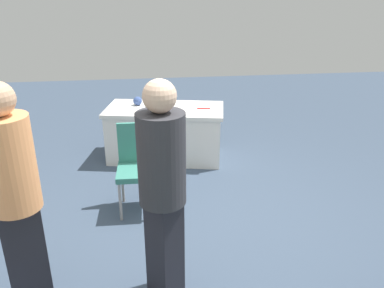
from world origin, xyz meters
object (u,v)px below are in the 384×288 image
Objects in this scene: table_foreground at (165,132)px; laptop_silver at (162,105)px; person_organiser at (15,191)px; scissors_red at (204,108)px; chair_near_front at (138,162)px; yarn_ball at (138,101)px; person_attendee_browsing at (162,185)px.

table_foreground is 0.41m from laptop_silver.
person_organiser is 9.71× the size of scissors_red.
chair_near_front is 5.25× the size of scissors_red.
person_organiser reaches higher than yarn_ball.
chair_near_front is at bearing 41.91° from person_organiser.
person_organiser is 2.94m from laptop_silver.
chair_near_front is 7.67× the size of yarn_ball.
scissors_red reaches higher than table_foreground.
person_organiser reaches higher than table_foreground.
laptop_silver is at bearing -102.64° from chair_near_front.
person_organiser is at bearing 72.25° from laptop_silver.
scissors_red is (-0.56, 0.14, -0.04)m from laptop_silver.
person_organiser is at bearing -116.13° from scissors_red.
person_attendee_browsing is at bearing 92.46° from laptop_silver.
laptop_silver is (0.04, -0.03, 0.40)m from table_foreground.
chair_near_front is at bearing -21.84° from person_attendee_browsing.
person_attendee_browsing reaches higher than table_foreground.
person_attendee_browsing is at bearing 85.90° from table_foreground.
person_attendee_browsing is 1.00× the size of person_organiser.
person_attendee_browsing reaches higher than laptop_silver.
person_attendee_browsing is 14.15× the size of yarn_ball.
chair_near_front is 1.54m from scissors_red.
person_organiser is (1.01, -0.04, 0.00)m from person_attendee_browsing.
laptop_silver is at bearing -33.10° from person_attendee_browsing.
chair_near_front is at bearing 73.97° from table_foreground.
scissors_red is (-1.74, -2.55, -0.24)m from person_organiser.
yarn_ball is (0.33, -0.15, 0.02)m from laptop_silver.
chair_near_front reaches higher than scissors_red.
table_foreground is 2.78m from person_attendee_browsing.
scissors_red is at bearing 171.86° from laptop_silver.
person_attendee_browsing is at bearing -18.59° from person_organiser.
yarn_ball is (0.37, -0.18, 0.43)m from table_foreground.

